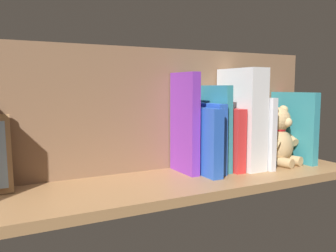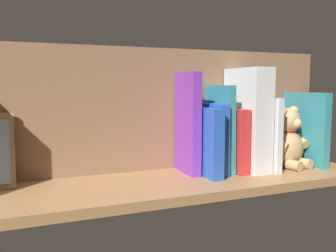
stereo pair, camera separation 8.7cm
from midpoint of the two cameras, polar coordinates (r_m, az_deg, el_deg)
ground_plane at (r=90.15cm, az=-2.81°, el=-9.17°), size 107.98×28.02×2.20cm
shelf_back_panel at (r=97.90cm, az=-5.77°, el=2.57°), size 107.98×1.50×33.23cm
book_0 at (r=118.85cm, az=17.29°, el=0.03°), size 2.05×12.04×21.08cm
book_1 at (r=115.06cm, az=17.23°, el=-0.15°), size 2.31×17.29×21.18cm
teddy_bear at (r=109.36cm, az=14.91°, el=-1.96°), size 13.73×12.58×17.34cm
book_2 at (r=105.05cm, az=11.13°, el=-0.93°), size 1.75×16.74×19.87cm
dictionary_thick_white at (r=102.27cm, az=9.14°, el=1.17°), size 5.78×15.76×27.88cm
book_3 at (r=100.53cm, az=6.62°, el=-1.99°), size 2.91×14.75×17.02cm
book_4 at (r=99.06cm, az=5.00°, el=-0.29°), size 2.23×13.39×23.24cm
book_5 at (r=97.50cm, az=3.82°, el=-1.80°), size 2.52×14.44×18.46cm
book_6 at (r=94.86cm, az=2.52°, el=-2.31°), size 3.01×16.90×17.48cm
book_7 at (r=94.94cm, az=0.03°, el=0.48°), size 2.41×11.75×26.60cm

